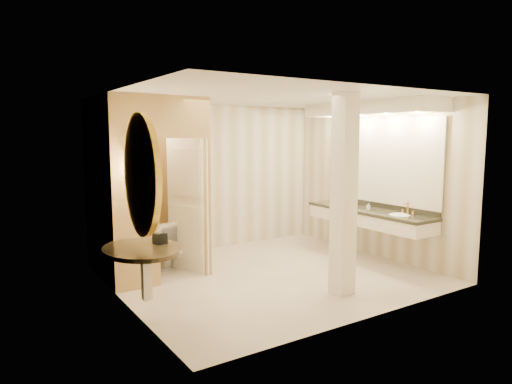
{
  "coord_description": "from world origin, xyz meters",
  "views": [
    {
      "loc": [
        -3.91,
        -5.6,
        2.15
      ],
      "look_at": [
        -0.14,
        0.2,
        1.28
      ],
      "focal_mm": 32.0,
      "sensor_mm": 36.0,
      "label": 1
    }
  ],
  "objects": [
    {
      "name": "floor",
      "position": [
        0.0,
        0.0,
        0.0
      ],
      "size": [
        4.5,
        4.5,
        0.0
      ],
      "primitive_type": "plane",
      "color": "silver",
      "rests_on": "ground"
    },
    {
      "name": "ceiling",
      "position": [
        0.0,
        0.0,
        2.7
      ],
      "size": [
        4.5,
        4.5,
        0.0
      ],
      "primitive_type": "plane",
      "rotation": [
        3.14,
        0.0,
        0.0
      ],
      "color": "silver",
      "rests_on": "wall_back"
    },
    {
      "name": "wall_back",
      "position": [
        0.0,
        2.0,
        1.35
      ],
      "size": [
        4.5,
        0.02,
        2.7
      ],
      "primitive_type": "cube",
      "color": "beige",
      "rests_on": "floor"
    },
    {
      "name": "wall_front",
      "position": [
        0.0,
        -2.0,
        1.35
      ],
      "size": [
        4.5,
        0.02,
        2.7
      ],
      "primitive_type": "cube",
      "color": "beige",
      "rests_on": "floor"
    },
    {
      "name": "wall_left",
      "position": [
        -2.25,
        0.0,
        1.35
      ],
      "size": [
        0.02,
        4.0,
        2.7
      ],
      "primitive_type": "cube",
      "color": "beige",
      "rests_on": "floor"
    },
    {
      "name": "wall_right",
      "position": [
        2.25,
        0.0,
        1.35
      ],
      "size": [
        0.02,
        4.0,
        2.7
      ],
      "primitive_type": "cube",
      "color": "beige",
      "rests_on": "floor"
    },
    {
      "name": "toilet_closet",
      "position": [
        -1.12,
        0.97,
        1.39
      ],
      "size": [
        1.5,
        1.55,
        2.7
      ],
      "color": "tan",
      "rests_on": "floor"
    },
    {
      "name": "wall_sconce",
      "position": [
        -1.93,
        0.43,
        1.73
      ],
      "size": [
        0.14,
        0.14,
        0.42
      ],
      "color": "gold",
      "rests_on": "toilet_closet"
    },
    {
      "name": "vanity",
      "position": [
        1.98,
        -0.16,
        1.63
      ],
      "size": [
        0.75,
        2.62,
        2.09
      ],
      "color": "white",
      "rests_on": "floor"
    },
    {
      "name": "console_shelf",
      "position": [
        -2.21,
        -0.63,
        1.35
      ],
      "size": [
        1.08,
        1.08,
        1.99
      ],
      "color": "black",
      "rests_on": "floor"
    },
    {
      "name": "pillar",
      "position": [
        0.35,
        -1.2,
        1.35
      ],
      "size": [
        0.26,
        0.26,
        2.7
      ],
      "primitive_type": "cube",
      "color": "white",
      "rests_on": "floor"
    },
    {
      "name": "tissue_box",
      "position": [
        -1.99,
        -0.58,
        0.94
      ],
      "size": [
        0.16,
        0.16,
        0.13
      ],
      "primitive_type": "cube",
      "rotation": [
        0.0,
        0.0,
        0.26
      ],
      "color": "black",
      "rests_on": "console_shelf"
    },
    {
      "name": "toilet",
      "position": [
        -1.33,
        1.34,
        0.38
      ],
      "size": [
        0.61,
        0.83,
        0.76
      ],
      "primitive_type": "imported",
      "rotation": [
        0.0,
        0.0,
        3.41
      ],
      "color": "white",
      "rests_on": "floor"
    },
    {
      "name": "soap_bottle_a",
      "position": [
        1.91,
        -0.19,
        0.93
      ],
      "size": [
        0.07,
        0.07,
        0.12
      ],
      "primitive_type": "imported",
      "rotation": [
        0.0,
        0.0,
        0.37
      ],
      "color": "beige",
      "rests_on": "vanity"
    },
    {
      "name": "soap_bottle_b",
      "position": [
        1.89,
        0.22,
        0.93
      ],
      "size": [
        0.1,
        0.1,
        0.1
      ],
      "primitive_type": "imported",
      "rotation": [
        0.0,
        0.0,
        0.23
      ],
      "color": "silver",
      "rests_on": "vanity"
    },
    {
      "name": "soap_bottle_c",
      "position": [
        1.9,
        0.26,
        0.97
      ],
      "size": [
        0.08,
        0.08,
        0.19
      ],
      "primitive_type": "imported",
      "rotation": [
        0.0,
        0.0,
        -0.02
      ],
      "color": "#C6B28C",
      "rests_on": "vanity"
    }
  ]
}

